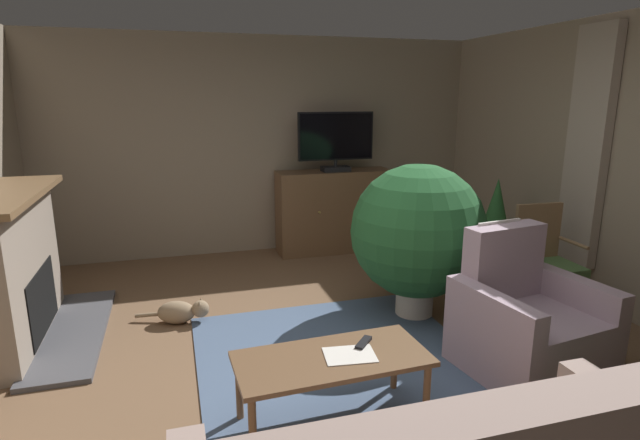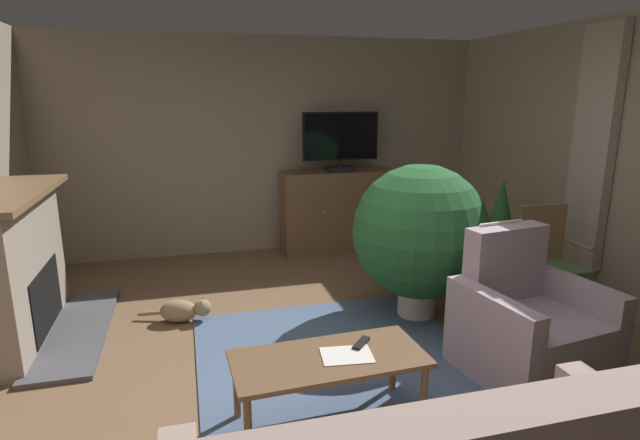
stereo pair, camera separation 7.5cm
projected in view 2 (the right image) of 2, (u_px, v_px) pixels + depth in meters
name	position (u px, v px, depth m)	size (l,w,h in m)	color
ground_plane	(342.00, 370.00, 3.71)	(5.96, 6.74, 0.04)	brown
wall_back	(268.00, 146.00, 6.32)	(5.96, 0.10, 2.64)	gray
curtain_panel_far	(593.00, 150.00, 4.66)	(0.10, 0.44, 2.22)	#B2A393
rug_central	(336.00, 355.00, 3.88)	(2.07, 1.91, 0.01)	slate
fireplace	(12.00, 270.00, 4.02)	(0.95, 1.70, 1.22)	#4C4C51
tv_cabinet	(339.00, 213.00, 6.39)	(1.43, 0.46, 1.03)	#4A3523
television	(341.00, 140.00, 6.12)	(0.94, 0.20, 0.72)	black
coffee_table	(329.00, 364.00, 2.99)	(1.16, 0.56, 0.44)	brown
tv_remote	(361.00, 343.00, 3.11)	(0.17, 0.05, 0.02)	black
folded_newspaper	(347.00, 355.00, 2.98)	(0.30, 0.22, 0.01)	silver
armchair_in_far_corner	(528.00, 327.00, 3.59)	(1.00, 0.94, 1.03)	#AD93A3
side_chair_beside_plant	(549.00, 259.00, 4.47)	(0.52, 0.46, 1.00)	#4C703D
potted_plant_on_hearth_side	(420.00, 233.00, 4.41)	(1.18, 1.18, 1.37)	beige
potted_plant_leafy_by_curtain	(500.00, 224.00, 5.47)	(0.43, 0.43, 1.08)	slate
cat	(183.00, 310.00, 4.43)	(0.64, 0.29, 0.22)	#937A5B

